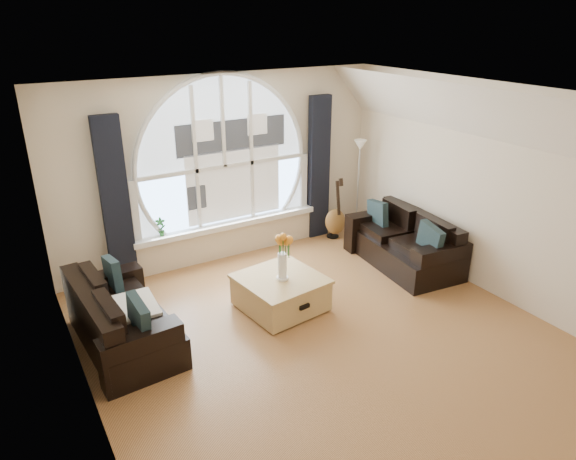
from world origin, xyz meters
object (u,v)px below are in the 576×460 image
object	(u,v)px
floor_lamp	(358,188)
sofa_left	(123,313)
potted_plant	(161,227)
coffee_chest	(281,291)
guitar	(336,208)
sofa_right	(404,240)
vase_flowers	(282,250)

from	to	relation	value
floor_lamp	sofa_left	bearing A→B (deg)	-163.77
potted_plant	coffee_chest	bearing A→B (deg)	-61.77
floor_lamp	guitar	bearing A→B (deg)	178.30
sofa_left	floor_lamp	bearing A→B (deg)	12.13
coffee_chest	floor_lamp	world-z (taller)	floor_lamp
sofa_right	floor_lamp	bearing A→B (deg)	90.27
coffee_chest	sofa_right	bearing A→B (deg)	-3.34
sofa_right	coffee_chest	distance (m)	2.16
guitar	vase_flowers	bearing A→B (deg)	-132.66
sofa_right	floor_lamp	world-z (taller)	floor_lamp
sofa_left	potted_plant	size ratio (longest dim) A/B	6.22
sofa_left	coffee_chest	xyz separation A→B (m)	(1.88, -0.21, -0.17)
sofa_right	guitar	bearing A→B (deg)	108.69
potted_plant	sofa_left	bearing A→B (deg)	-121.96
floor_lamp	potted_plant	distance (m)	3.23
vase_flowers	floor_lamp	distance (m)	2.71
coffee_chest	potted_plant	bearing A→B (deg)	111.13
sofa_left	guitar	distance (m)	3.94
sofa_left	floor_lamp	distance (m)	4.35
sofa_right	guitar	size ratio (longest dim) A/B	1.60
sofa_left	coffee_chest	world-z (taller)	sofa_left
sofa_left	guitar	bearing A→B (deg)	14.00
vase_flowers	potted_plant	bearing A→B (deg)	117.66
coffee_chest	guitar	distance (m)	2.37
sofa_left	sofa_right	world-z (taller)	sofa_right
sofa_right	vase_flowers	xyz separation A→B (m)	(-2.15, -0.19, 0.42)
coffee_chest	vase_flowers	world-z (taller)	vase_flowers
coffee_chest	potted_plant	world-z (taller)	potted_plant
potted_plant	sofa_right	bearing A→B (deg)	-27.34
sofa_right	guitar	distance (m)	1.33
coffee_chest	floor_lamp	distance (m)	2.74
vase_flowers	floor_lamp	xyz separation A→B (m)	(2.28, 1.46, -0.02)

